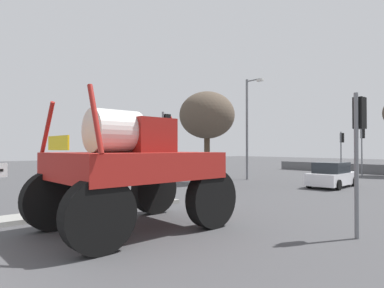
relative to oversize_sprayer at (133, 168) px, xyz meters
The scene contains 10 objects.
ground_plane 12.73m from the oversize_sprayer, 88.59° to the left, with size 120.00×120.00×0.00m, color #424244.
median_island 3.67m from the oversize_sprayer, behind, with size 1.15×7.69×0.15m, color gray.
oversize_sprayer is the anchor object (origin of this frame).
sedan_ahead 14.60m from the oversize_sprayer, 94.87° to the left, with size 2.20×4.25×1.52m.
traffic_signal_near_left 5.93m from the oversize_sprayer, 134.87° to the left, with size 0.24×0.54×4.07m.
traffic_signal_near_right 6.30m from the oversize_sprayer, 41.48° to the left, with size 0.24×0.54×3.81m.
traffic_signal_far_left 23.97m from the oversize_sprayer, 97.61° to the left, with size 0.24×0.55×4.15m.
traffic_signal_far_right 24.26m from the oversize_sprayer, 101.71° to the left, with size 0.24×0.55×3.82m.
streetlight_far_left 16.38m from the oversize_sprayer, 118.05° to the left, with size 1.59×0.24×7.61m.
bare_tree_left 13.31m from the oversize_sprayer, 127.49° to the left, with size 3.79×3.79×6.25m.
Camera 1 is at (8.05, 0.59, 2.35)m, focal length 30.40 mm.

